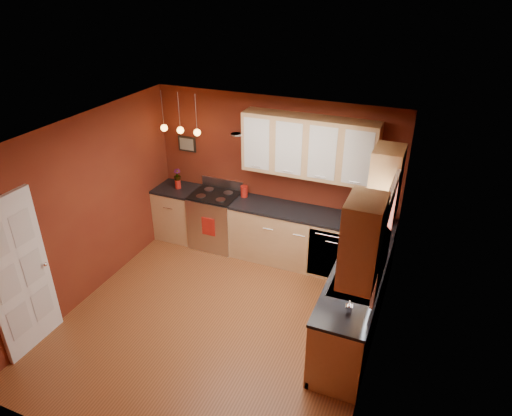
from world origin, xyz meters
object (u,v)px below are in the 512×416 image
at_px(sink, 354,285).
at_px(red_canister, 244,191).
at_px(gas_range, 216,219).
at_px(soap_pump, 349,307).
at_px(coffee_maker, 385,217).

bearing_deg(sink, red_canister, 142.68).
height_order(gas_range, red_canister, red_canister).
xyz_separation_m(red_canister, soap_pump, (2.20, -2.19, -0.01)).
height_order(sink, red_canister, sink).
bearing_deg(soap_pump, red_canister, 135.20).
relative_size(gas_range, soap_pump, 6.78).
bearing_deg(soap_pump, sink, 95.67).
bearing_deg(red_canister, sink, -37.32).
bearing_deg(gas_range, soap_pump, -37.46).
xyz_separation_m(gas_range, red_canister, (0.47, 0.14, 0.55)).
height_order(sink, soap_pump, sink).
relative_size(sink, coffee_maker, 3.05).
height_order(sink, coffee_maker, sink).
relative_size(gas_range, red_canister, 5.96).
distance_m(gas_range, sink, 3.05).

